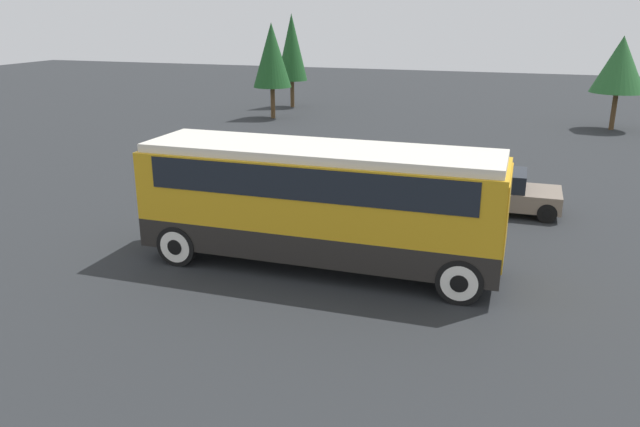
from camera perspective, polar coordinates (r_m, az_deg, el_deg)
name	(u,v)px	position (r m, az deg, el deg)	size (l,w,h in m)	color
ground_plane	(320,265)	(17.10, 0.00, -4.73)	(120.00, 120.00, 0.00)	#26282B
tour_bus	(323,196)	(16.41, 0.32, 1.64)	(9.54, 2.70, 3.30)	black
parked_car_near	(495,191)	(22.41, 15.73, 2.03)	(4.23, 1.97, 1.42)	#7A6B5B
parked_car_mid	(359,180)	(23.16, 3.63, 3.05)	(4.02, 1.96, 1.29)	#BCBCC1
tree_left	(272,55)	(40.66, -4.43, 14.22)	(2.42, 2.42, 5.98)	brown
tree_center	(292,47)	(45.56, -2.60, 14.92)	(2.17, 2.17, 6.50)	brown
tree_right	(620,65)	(40.24, 25.76, 12.16)	(3.04, 3.04, 5.32)	brown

